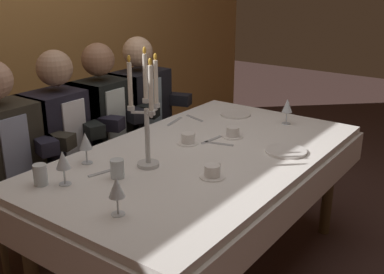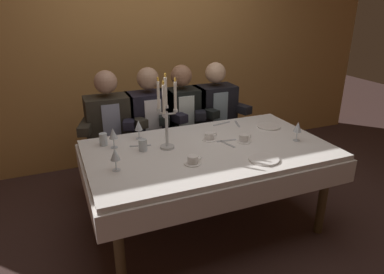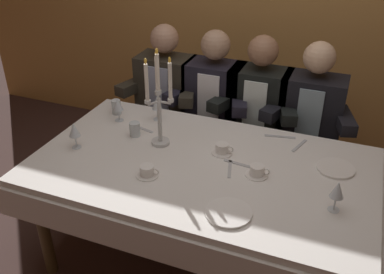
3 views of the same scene
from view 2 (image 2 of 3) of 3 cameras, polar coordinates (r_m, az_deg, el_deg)
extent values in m
plane|color=#412C28|center=(3.13, 2.52, -14.25)|extent=(12.00, 12.00, 0.00)
cube|color=#C58B48|center=(4.12, -7.23, 14.77)|extent=(6.00, 0.12, 2.70)
cube|color=silver|center=(2.77, 2.77, -2.10)|extent=(1.90, 1.10, 0.04)
cube|color=silver|center=(2.81, 2.73, -4.15)|extent=(1.94, 1.14, 0.18)
cylinder|color=brown|center=(2.39, -11.84, -17.25)|extent=(0.07, 0.07, 0.70)
cylinder|color=brown|center=(3.06, 20.65, -8.93)|extent=(0.07, 0.07, 0.70)
cylinder|color=brown|center=(3.11, -15.01, -7.69)|extent=(0.07, 0.07, 0.70)
cylinder|color=brown|center=(3.64, 11.67, -2.84)|extent=(0.07, 0.07, 0.70)
cylinder|color=silver|center=(2.75, -4.07, -1.63)|extent=(0.11, 0.11, 0.02)
cylinder|color=silver|center=(2.69, -4.15, 1.30)|extent=(0.02, 0.02, 0.28)
cylinder|color=silver|center=(2.64, -4.25, 4.97)|extent=(0.04, 0.04, 0.02)
cylinder|color=white|center=(2.60, -4.33, 7.41)|extent=(0.02, 0.02, 0.21)
ellipsoid|color=yellow|center=(2.58, -4.40, 10.06)|extent=(0.02, 0.02, 0.03)
cylinder|color=silver|center=(2.66, -3.45, 3.83)|extent=(0.07, 0.01, 0.01)
cylinder|color=silver|center=(2.67, -2.70, 4.33)|extent=(0.04, 0.04, 0.02)
cylinder|color=white|center=(2.64, -2.75, 6.74)|extent=(0.02, 0.02, 0.21)
ellipsoid|color=yellow|center=(2.61, -2.79, 9.35)|extent=(0.02, 0.02, 0.03)
cylinder|color=silver|center=(2.68, -4.82, 3.88)|extent=(0.05, 0.07, 0.01)
cylinder|color=silver|center=(2.70, -5.43, 4.43)|extent=(0.04, 0.04, 0.02)
cylinder|color=white|center=(2.66, -5.52, 6.81)|extent=(0.02, 0.02, 0.21)
ellipsoid|color=yellow|center=(2.63, -5.61, 9.39)|extent=(0.02, 0.02, 0.03)
cylinder|color=silver|center=(2.62, -4.38, 3.48)|extent=(0.05, 0.07, 0.01)
cylinder|color=silver|center=(2.58, -4.56, 3.64)|extent=(0.04, 0.04, 0.02)
cylinder|color=white|center=(2.54, -4.64, 6.12)|extent=(0.02, 0.02, 0.21)
ellipsoid|color=yellow|center=(2.51, -4.72, 8.82)|extent=(0.02, 0.02, 0.03)
cylinder|color=white|center=(3.27, 12.43, 1.70)|extent=(0.21, 0.21, 0.01)
cylinder|color=white|center=(2.60, 11.63, -3.55)|extent=(0.22, 0.22, 0.01)
cylinder|color=silver|center=(2.46, -12.25, -5.29)|extent=(0.06, 0.06, 0.00)
cylinder|color=silver|center=(2.44, -12.32, -4.46)|extent=(0.01, 0.01, 0.07)
cone|color=silver|center=(2.41, -12.47, -2.75)|extent=(0.07, 0.07, 0.08)
cylinder|color=silver|center=(3.02, 16.67, -0.52)|extent=(0.06, 0.06, 0.00)
cylinder|color=silver|center=(3.00, 16.75, 0.18)|extent=(0.01, 0.01, 0.07)
cone|color=silver|center=(2.98, 16.91, 1.61)|extent=(0.07, 0.07, 0.08)
cylinder|color=silver|center=(2.82, -12.59, -1.67)|extent=(0.06, 0.06, 0.00)
cylinder|color=silver|center=(2.81, -12.65, -0.93)|extent=(0.01, 0.01, 0.07)
cone|color=silver|center=(2.78, -12.78, 0.60)|extent=(0.07, 0.07, 0.08)
cylinder|color=silver|center=(2.96, -8.61, -0.24)|extent=(0.06, 0.06, 0.00)
cylinder|color=silver|center=(2.95, -8.65, 0.47)|extent=(0.01, 0.01, 0.07)
cone|color=silver|center=(2.92, -8.74, 1.93)|extent=(0.07, 0.07, 0.08)
cylinder|color=maroon|center=(2.93, -8.71, 1.48)|extent=(0.04, 0.04, 0.03)
cylinder|color=silver|center=(2.87, -14.29, -0.37)|extent=(0.06, 0.06, 0.10)
cylinder|color=silver|center=(2.71, -8.04, -1.32)|extent=(0.07, 0.07, 0.09)
cylinder|color=white|center=(2.49, 0.12, -4.31)|extent=(0.12, 0.12, 0.01)
cylinder|color=white|center=(2.48, 0.12, -3.68)|extent=(0.08, 0.08, 0.05)
torus|color=white|center=(2.50, 1.18, -3.43)|extent=(0.04, 0.01, 0.04)
cylinder|color=white|center=(2.90, 8.42, -0.68)|extent=(0.12, 0.12, 0.01)
cylinder|color=white|center=(2.89, 8.46, -0.12)|extent=(0.08, 0.08, 0.05)
torus|color=white|center=(2.91, 9.31, 0.07)|extent=(0.04, 0.01, 0.04)
cylinder|color=white|center=(2.91, 2.81, -0.39)|extent=(0.12, 0.12, 0.01)
cylinder|color=white|center=(2.90, 2.83, 0.17)|extent=(0.08, 0.08, 0.05)
torus|color=white|center=(2.92, 3.72, 0.36)|extent=(0.04, 0.01, 0.04)
cube|color=#B7B7BC|center=(3.29, 4.89, 2.19)|extent=(0.19, 0.06, 0.01)
cube|color=#B7B7BC|center=(2.83, 5.83, -1.17)|extent=(0.06, 0.17, 0.01)
cube|color=#B7B7BC|center=(2.90, 5.66, -0.58)|extent=(0.17, 0.04, 0.01)
cube|color=#B7B7BC|center=(2.81, -8.45, -1.42)|extent=(0.17, 0.06, 0.01)
cube|color=#B7B7BC|center=(3.29, 7.42, 2.13)|extent=(0.07, 0.17, 0.01)
cylinder|color=brown|center=(3.41, -15.04, -7.57)|extent=(0.04, 0.04, 0.42)
cylinder|color=brown|center=(3.46, -9.13, -6.62)|extent=(0.04, 0.04, 0.42)
cylinder|color=brown|center=(3.73, -15.86, -5.02)|extent=(0.04, 0.04, 0.42)
cylinder|color=brown|center=(3.78, -10.45, -4.19)|extent=(0.04, 0.04, 0.42)
cube|color=brown|center=(3.49, -12.93, -2.45)|extent=(0.42, 0.42, 0.04)
cube|color=brown|center=(3.58, -13.80, 2.22)|extent=(0.38, 0.04, 0.44)
cube|color=#2B271F|center=(3.39, -13.34, 2.04)|extent=(0.42, 0.26, 0.54)
cube|color=#939AB6|center=(3.25, -12.97, 1.80)|extent=(0.16, 0.01, 0.40)
sphere|color=tan|center=(3.28, -13.95, 8.72)|extent=(0.21, 0.21, 0.21)
cube|color=#2B271F|center=(3.26, -16.89, 1.62)|extent=(0.19, 0.34, 0.08)
cube|color=#2B271F|center=(3.32, -9.36, 2.67)|extent=(0.19, 0.34, 0.08)
cylinder|color=brown|center=(3.47, -8.59, -6.53)|extent=(0.04, 0.04, 0.42)
cylinder|color=brown|center=(3.56, -2.95, -5.54)|extent=(0.04, 0.04, 0.42)
cylinder|color=brown|center=(3.78, -9.96, -4.11)|extent=(0.04, 0.04, 0.42)
cylinder|color=brown|center=(3.86, -4.75, -3.27)|extent=(0.04, 0.04, 0.42)
cube|color=brown|center=(3.57, -6.72, -1.50)|extent=(0.42, 0.42, 0.04)
cube|color=brown|center=(3.65, -7.72, 3.05)|extent=(0.38, 0.04, 0.44)
cube|color=black|center=(3.46, -6.93, 2.91)|extent=(0.42, 0.26, 0.54)
cube|color=white|center=(3.33, -6.31, 2.71)|extent=(0.16, 0.01, 0.40)
sphere|color=tan|center=(3.36, -7.24, 9.47)|extent=(0.21, 0.21, 0.21)
cube|color=black|center=(3.31, -10.14, 2.56)|extent=(0.19, 0.34, 0.08)
cube|color=black|center=(3.42, -2.95, 3.52)|extent=(0.19, 0.34, 0.08)
cylinder|color=brown|center=(3.55, -3.28, -5.60)|extent=(0.04, 0.04, 0.42)
cylinder|color=brown|center=(3.67, 2.05, -4.62)|extent=(0.04, 0.04, 0.42)
cylinder|color=brown|center=(3.86, -5.06, -3.32)|extent=(0.04, 0.04, 0.42)
cylinder|color=brown|center=(3.97, -0.10, -2.49)|extent=(0.04, 0.04, 0.42)
cube|color=brown|center=(3.66, -1.64, -0.71)|extent=(0.42, 0.42, 0.04)
cube|color=brown|center=(3.75, -2.72, 3.71)|extent=(0.38, 0.04, 0.44)
cube|color=black|center=(3.56, -1.69, 3.60)|extent=(0.42, 0.26, 0.54)
cube|color=white|center=(3.43, -0.88, 3.43)|extent=(0.16, 0.01, 0.40)
sphere|color=#996A4E|center=(3.46, -1.76, 10.00)|extent=(0.21, 0.21, 0.21)
cube|color=black|center=(3.39, -4.57, 3.31)|extent=(0.19, 0.34, 0.08)
cube|color=black|center=(3.54, 2.22, 4.18)|extent=(0.19, 0.34, 0.08)
cylinder|color=brown|center=(3.67, 2.20, -4.59)|extent=(0.04, 0.04, 0.42)
cylinder|color=brown|center=(3.82, 7.12, -3.64)|extent=(0.04, 0.04, 0.42)
cylinder|color=brown|center=(3.97, 0.04, -2.46)|extent=(0.04, 0.04, 0.42)
cylinder|color=brown|center=(4.11, 4.68, -1.67)|extent=(0.04, 0.04, 0.42)
cube|color=brown|center=(3.80, 3.59, 0.10)|extent=(0.42, 0.42, 0.04)
cube|color=brown|center=(3.88, 2.45, 4.36)|extent=(0.38, 0.04, 0.44)
cube|color=black|center=(3.70, 3.70, 4.28)|extent=(0.42, 0.26, 0.54)
cube|color=#869DAB|center=(3.58, 4.65, 4.13)|extent=(0.16, 0.01, 0.40)
sphere|color=#DAAE8A|center=(3.60, 3.85, 10.44)|extent=(0.21, 0.21, 0.21)
cube|color=black|center=(3.52, 1.19, 4.05)|extent=(0.19, 0.34, 0.08)
cube|color=black|center=(3.71, 7.46, 4.80)|extent=(0.19, 0.34, 0.08)
camera|label=1|loc=(1.28, -62.56, 2.09)|focal=43.70mm
camera|label=3|loc=(1.85, 59.77, 19.05)|focal=40.36mm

